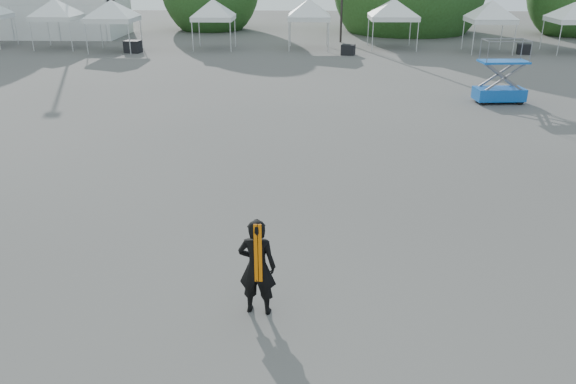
{
  "coord_description": "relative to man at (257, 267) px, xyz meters",
  "views": [
    {
      "loc": [
        0.48,
        -11.54,
        5.81
      ],
      "look_at": [
        0.12,
        -0.7,
        1.3
      ],
      "focal_mm": 35.0,
      "sensor_mm": 36.0,
      "label": 1
    }
  ],
  "objects": [
    {
      "name": "crate_mid",
      "position": [
        3.5,
        29.06,
        -0.58
      ],
      "size": [
        1.0,
        0.86,
        0.66
      ],
      "primitive_type": "cube",
      "rotation": [
        0.0,
        0.0,
        -0.26
      ],
      "color": "black",
      "rests_on": "ground"
    },
    {
      "name": "scissor_lift",
      "position": [
        9.19,
        16.04,
        0.44
      ],
      "size": [
        2.16,
        1.2,
        2.68
      ],
      "rotation": [
        0.0,
        0.0,
        0.08
      ],
      "color": "#0B3999",
      "rests_on": "ground"
    },
    {
      "name": "tent_f",
      "position": [
        6.73,
        32.13,
        2.15
      ],
      "size": [
        4.54,
        4.54,
        3.88
      ],
      "color": "silver",
      "rests_on": "ground"
    },
    {
      "name": "ground",
      "position": [
        0.33,
        3.14,
        -0.91
      ],
      "size": [
        120.0,
        120.0,
        0.0
      ],
      "primitive_type": "plane",
      "color": "#474442",
      "rests_on": "ground"
    },
    {
      "name": "tent_g",
      "position": [
        12.89,
        30.56,
        2.15
      ],
      "size": [
        4.01,
        4.01,
        3.88
      ],
      "color": "silver",
      "rests_on": "ground"
    },
    {
      "name": "tent_d",
      "position": [
        -5.6,
        31.36,
        2.15
      ],
      "size": [
        3.9,
        3.9,
        3.88
      ],
      "color": "silver",
      "rests_on": "ground"
    },
    {
      "name": "tent_e",
      "position": [
        0.92,
        31.71,
        2.15
      ],
      "size": [
        4.03,
        4.03,
        3.88
      ],
      "color": "silver",
      "rests_on": "ground"
    },
    {
      "name": "man",
      "position": [
        0.0,
        0.0,
        0.0
      ],
      "size": [
        0.71,
        0.51,
        1.81
      ],
      "rotation": [
        0.0,
        0.0,
        3.02
      ],
      "color": "black",
      "rests_on": "ground"
    },
    {
      "name": "tent_b",
      "position": [
        -16.45,
        31.33,
        2.15
      ],
      "size": [
        4.1,
        4.1,
        3.88
      ],
      "color": "silver",
      "rests_on": "ground"
    },
    {
      "name": "crate_west",
      "position": [
        -10.83,
        29.58,
        -0.51
      ],
      "size": [
        1.14,
        0.95,
        0.79
      ],
      "primitive_type": "cube",
      "rotation": [
        0.0,
        0.0,
        -0.17
      ],
      "color": "black",
      "rests_on": "ground"
    },
    {
      "name": "crate_east",
      "position": [
        15.11,
        29.82,
        -0.58
      ],
      "size": [
        0.97,
        0.84,
        0.65
      ],
      "primitive_type": "cube",
      "rotation": [
        0.0,
        0.0,
        -0.24
      ],
      "color": "black",
      "rests_on": "ground"
    },
    {
      "name": "tent_c",
      "position": [
        -12.21,
        30.24,
        2.15
      ],
      "size": [
        4.3,
        4.3,
        3.88
      ],
      "color": "silver",
      "rests_on": "ground"
    },
    {
      "name": "marquee",
      "position": [
        -21.67,
        38.14,
        1.06
      ],
      "size": [
        15.0,
        6.25,
        4.23
      ],
      "color": "white",
      "rests_on": "ground"
    }
  ]
}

